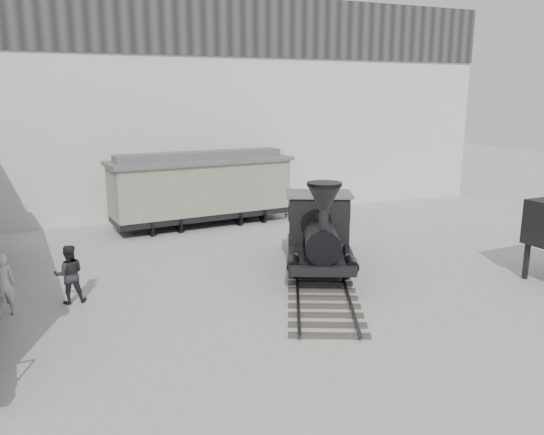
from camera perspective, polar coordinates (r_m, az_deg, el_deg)
name	(u,v)px	position (r m, az deg, el deg)	size (l,w,h in m)	color
ground	(310,317)	(15.13, 4.12, -10.62)	(90.00, 90.00, 0.00)	#9E9E9B
north_wall	(186,107)	(28.15, -9.18, 11.69)	(34.00, 2.51, 11.00)	silver
locomotive	(319,236)	(18.59, 5.04, -2.02)	(5.78, 9.79, 3.44)	#37322F
boxcar	(201,187)	(25.44, -7.60, 3.27)	(8.91, 3.75, 3.54)	black
visitor_a	(3,285)	(16.67, -26.99, -6.45)	(0.66, 0.44, 1.82)	beige
visitor_b	(69,274)	(16.90, -20.97, -5.71)	(0.86, 0.67, 1.78)	#262629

